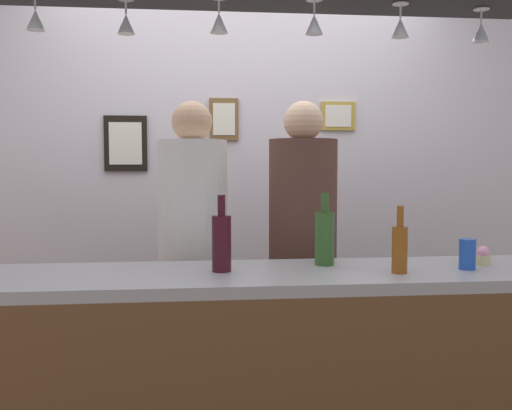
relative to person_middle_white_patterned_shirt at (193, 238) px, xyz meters
The scene contains 18 objects.
back_wall 0.93m from the person_middle_white_patterned_shirt, 70.58° to the left, with size 4.40×0.06×2.60m, color silver.
bar_counter 0.89m from the person_middle_white_patterned_shirt, 68.88° to the right, with size 2.70×0.55×0.96m.
hanging_wineglass_far_left 1.21m from the person_middle_white_patterned_shirt, 135.63° to the right, with size 0.07×0.07×0.13m.
hanging_wineglass_left 1.08m from the person_middle_white_patterned_shirt, 114.72° to the right, with size 0.07×0.07×0.13m.
hanging_wineglass_center_left 1.08m from the person_middle_white_patterned_shirt, 79.62° to the right, with size 0.07×0.07×0.13m.
hanging_wineglass_center 1.19m from the person_middle_white_patterned_shirt, 51.92° to the right, with size 0.07×0.07×0.13m.
hanging_wineglass_center_right 1.35m from the person_middle_white_patterned_shirt, 35.43° to the right, with size 0.07×0.07×0.13m.
hanging_wineglass_right 1.58m from the person_middle_white_patterned_shirt, 24.71° to the right, with size 0.07×0.07×0.13m.
person_middle_white_patterned_shirt is the anchor object (origin of this frame).
person_right_brown_shirt 0.55m from the person_middle_white_patterned_shirt, ahead, with size 0.34×0.34×1.68m.
bottle_beer_amber_tall 1.06m from the person_middle_white_patterned_shirt, 41.45° to the right, with size 0.06×0.06×0.26m.
bottle_champagne_green 0.74m from the person_middle_white_patterned_shirt, 42.28° to the right, with size 0.08×0.08×0.30m.
bottle_wine_dark_red 0.61m from the person_middle_white_patterned_shirt, 79.26° to the right, with size 0.08×0.08×0.30m.
drink_can 1.27m from the person_middle_white_patterned_shirt, 30.98° to the right, with size 0.07×0.07×0.12m, color #1E4CB2.
cupcake 1.33m from the person_middle_white_patterned_shirt, 25.03° to the right, with size 0.06×0.06×0.08m.
picture_frame_crest 1.04m from the person_middle_white_patterned_shirt, 76.16° to the left, with size 0.18×0.02×0.26m.
picture_frame_upper_small 1.39m from the person_middle_white_patterned_shirt, 40.71° to the left, with size 0.22×0.02×0.18m.
picture_frame_caricature 1.02m from the person_middle_white_patterned_shirt, 117.34° to the left, with size 0.26×0.02×0.34m.
Camera 1 is at (-0.28, -2.56, 1.38)m, focal length 40.39 mm.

